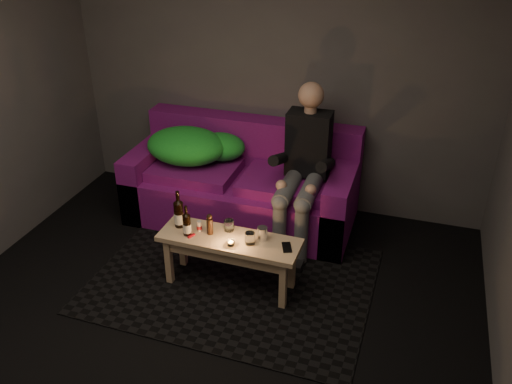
% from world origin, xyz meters
% --- Properties ---
extents(floor, '(4.50, 4.50, 0.00)m').
position_xyz_m(floor, '(0.00, 0.00, 0.00)').
color(floor, black).
rests_on(floor, ground).
extents(room, '(4.50, 4.50, 4.50)m').
position_xyz_m(room, '(0.00, 0.47, 1.64)').
color(room, silver).
rests_on(room, ground).
extents(rug, '(2.23, 1.64, 0.01)m').
position_xyz_m(rug, '(0.05, 0.82, 0.00)').
color(rug, black).
rests_on(rug, floor).
extents(sofa, '(2.09, 0.94, 0.90)m').
position_xyz_m(sofa, '(-0.19, 1.82, 0.33)').
color(sofa, '#781068').
rests_on(sofa, floor).
extents(green_blanket, '(0.92, 0.63, 0.31)m').
position_xyz_m(green_blanket, '(-0.69, 1.81, 0.68)').
color(green_blanket, green).
rests_on(green_blanket, sofa).
extents(person, '(0.38, 0.87, 1.39)m').
position_xyz_m(person, '(0.41, 1.65, 0.72)').
color(person, black).
rests_on(person, sofa).
extents(coffee_table, '(1.11, 0.37, 0.45)m').
position_xyz_m(coffee_table, '(0.05, 0.77, 0.37)').
color(coffee_table, tan).
rests_on(coffee_table, rug).
extents(beer_bottle_a, '(0.08, 0.08, 0.31)m').
position_xyz_m(beer_bottle_a, '(-0.38, 0.81, 0.56)').
color(beer_bottle_a, black).
rests_on(beer_bottle_a, coffee_table).
extents(beer_bottle_b, '(0.06, 0.06, 0.25)m').
position_xyz_m(beer_bottle_b, '(-0.27, 0.72, 0.54)').
color(beer_bottle_b, black).
rests_on(beer_bottle_b, coffee_table).
extents(salt_shaker, '(0.04, 0.04, 0.08)m').
position_xyz_m(salt_shaker, '(-0.21, 0.80, 0.49)').
color(salt_shaker, silver).
rests_on(salt_shaker, coffee_table).
extents(pepper_mill, '(0.05, 0.05, 0.13)m').
position_xyz_m(pepper_mill, '(-0.11, 0.78, 0.52)').
color(pepper_mill, black).
rests_on(pepper_mill, coffee_table).
extents(tumbler_back, '(0.09, 0.09, 0.09)m').
position_xyz_m(tumbler_back, '(0.01, 0.87, 0.49)').
color(tumbler_back, white).
rests_on(tumbler_back, coffee_table).
extents(tealight, '(0.06, 0.06, 0.04)m').
position_xyz_m(tealight, '(0.10, 0.68, 0.47)').
color(tealight, white).
rests_on(tealight, coffee_table).
extents(tumbler_front, '(0.08, 0.08, 0.09)m').
position_xyz_m(tumbler_front, '(0.23, 0.75, 0.50)').
color(tumbler_front, white).
rests_on(tumbler_front, coffee_table).
extents(steel_cup, '(0.10, 0.10, 0.11)m').
position_xyz_m(steel_cup, '(0.30, 0.83, 0.50)').
color(steel_cup, silver).
rests_on(steel_cup, coffee_table).
extents(smartphone, '(0.11, 0.15, 0.01)m').
position_xyz_m(smartphone, '(0.51, 0.78, 0.45)').
color(smartphone, black).
rests_on(smartphone, coffee_table).
extents(red_lighter, '(0.04, 0.07, 0.01)m').
position_xyz_m(red_lighter, '(-0.23, 0.70, 0.46)').
color(red_lighter, red).
rests_on(red_lighter, coffee_table).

